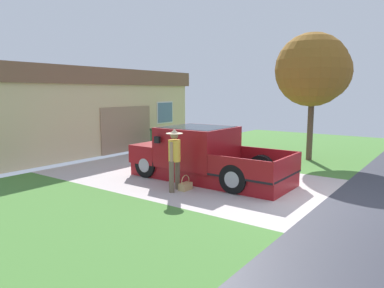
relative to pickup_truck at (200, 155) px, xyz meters
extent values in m
cube|color=#B8ACA9|center=(-0.09, 0.63, -0.77)|extent=(5.20, 9.00, 0.06)
cube|color=#457933|center=(8.51, 0.63, -0.77)|extent=(12.00, 9.00, 0.06)
cube|color=maroon|center=(0.00, -0.38, -0.53)|extent=(1.85, 5.02, 0.42)
cube|color=maroon|center=(0.00, 0.08, 0.28)|extent=(1.99, 2.04, 1.20)
cube|color=#1E2833|center=(0.00, 0.08, 0.64)|extent=(1.75, 1.88, 0.50)
cube|color=maroon|center=(-0.01, 1.61, -0.03)|extent=(1.99, 1.04, 0.58)
cube|color=black|center=(0.01, -1.91, -0.29)|extent=(1.99, 1.96, 0.06)
cube|color=maroon|center=(-0.95, -1.91, -0.03)|extent=(0.07, 1.95, 0.58)
cube|color=maroon|center=(0.97, -1.90, -0.03)|extent=(0.07, 1.95, 0.58)
cube|color=maroon|center=(0.01, -2.85, -0.03)|extent=(1.98, 0.07, 0.58)
cube|color=black|center=(-1.10, 0.79, 0.55)|extent=(0.10, 0.18, 0.20)
cylinder|color=black|center=(-0.87, 1.46, -0.34)|extent=(0.26, 0.80, 0.80)
cylinder|color=#9E9EA3|center=(-0.87, 1.46, -0.34)|extent=(0.28, 0.44, 0.44)
cylinder|color=black|center=(0.85, 1.46, -0.34)|extent=(0.26, 0.80, 0.80)
cylinder|color=#9E9EA3|center=(0.85, 1.46, -0.34)|extent=(0.28, 0.44, 0.44)
cylinder|color=black|center=(-0.85, -1.72, -0.34)|extent=(0.26, 0.80, 0.80)
cylinder|color=#9E9EA3|center=(-0.85, -1.72, -0.34)|extent=(0.28, 0.44, 0.44)
cylinder|color=black|center=(0.87, -1.71, -0.34)|extent=(0.26, 0.80, 0.80)
cylinder|color=#9E9EA3|center=(0.87, -1.71, -0.34)|extent=(0.28, 0.44, 0.44)
cylinder|color=brown|center=(-1.77, -0.31, -0.31)|extent=(0.14, 0.14, 0.85)
cylinder|color=brown|center=(-1.41, -0.23, -0.31)|extent=(0.14, 0.14, 0.85)
cylinder|color=gold|center=(-1.59, -0.27, 0.38)|extent=(0.33, 0.33, 0.59)
cylinder|color=tan|center=(-1.78, -0.31, 0.36)|extent=(0.09, 0.09, 0.58)
cylinder|color=tan|center=(-1.40, -0.23, 0.36)|extent=(0.09, 0.09, 0.58)
sphere|color=tan|center=(-1.59, -0.27, 0.81)|extent=(0.22, 0.22, 0.22)
cylinder|color=#D1B78E|center=(-1.59, -0.27, 0.86)|extent=(0.46, 0.46, 0.01)
cone|color=#D1B78E|center=(-1.59, -0.27, 0.92)|extent=(0.23, 0.23, 0.12)
cube|color=tan|center=(-1.36, -0.46, -0.64)|extent=(0.39, 0.22, 0.20)
torus|color=tan|center=(-1.36, -0.46, -0.49)|extent=(0.36, 0.02, 0.36)
cube|color=#D2BB8B|center=(1.36, 8.41, 0.77)|extent=(10.74, 5.46, 3.01)
cube|color=brown|center=(1.36, 8.41, 2.63)|extent=(11.17, 5.68, 0.70)
cube|color=#93755B|center=(2.30, 5.65, 0.28)|extent=(3.00, 0.06, 2.04)
cube|color=slate|center=(5.00, 5.65, 0.92)|extent=(1.10, 0.05, 1.00)
cube|color=silver|center=(5.00, 5.67, 0.92)|extent=(1.23, 0.02, 1.12)
cylinder|color=brown|center=(5.15, -1.76, 0.56)|extent=(0.23, 0.23, 2.60)
sphere|color=#8D5E22|center=(5.45, -1.97, 2.76)|extent=(2.37, 2.37, 2.37)
sphere|color=#8D5E22|center=(4.91, -1.80, 2.81)|extent=(2.80, 2.80, 2.80)
cube|color=#286B38|center=(3.21, 4.46, -0.22)|extent=(0.58, 0.68, 0.86)
cube|color=#1C4A27|center=(3.21, 4.46, 0.27)|extent=(0.60, 0.71, 0.10)
cylinder|color=black|center=(2.99, 4.18, -0.65)|extent=(0.05, 0.18, 0.18)
cylinder|color=black|center=(3.43, 4.18, -0.65)|extent=(0.05, 0.18, 0.18)
camera|label=1|loc=(-9.09, -6.33, 1.97)|focal=33.59mm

